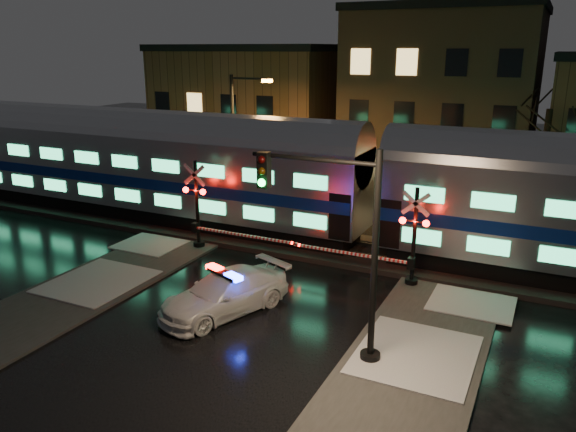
% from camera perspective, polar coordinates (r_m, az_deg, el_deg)
% --- Properties ---
extents(ground, '(120.00, 120.00, 0.00)m').
position_cam_1_polar(ground, '(22.86, -1.48, -7.09)').
color(ground, black).
rests_on(ground, ground).
extents(ballast, '(90.00, 4.20, 0.24)m').
position_cam_1_polar(ballast, '(27.04, 3.38, -3.00)').
color(ballast, black).
rests_on(ballast, ground).
extents(sidewalk_left, '(4.00, 20.00, 0.12)m').
position_cam_1_polar(sidewalk_left, '(22.41, -24.13, -8.99)').
color(sidewalk_left, '#2D2D2D').
rests_on(sidewalk_left, ground).
extents(sidewalk_right, '(4.00, 20.00, 0.12)m').
position_cam_1_polar(sidewalk_right, '(15.86, 10.18, -18.86)').
color(sidewalk_right, '#2D2D2D').
rests_on(sidewalk_right, ground).
extents(building_left, '(14.00, 10.00, 9.00)m').
position_cam_1_polar(building_left, '(46.70, -3.37, 10.85)').
color(building_left, '#563421').
rests_on(building_left, ground).
extents(building_mid, '(12.00, 11.00, 11.50)m').
position_cam_1_polar(building_mid, '(41.92, 15.55, 11.34)').
color(building_mid, brown).
rests_on(building_mid, ground).
extents(train, '(51.00, 3.12, 5.92)m').
position_cam_1_polar(train, '(25.29, 8.88, 3.15)').
color(train, black).
rests_on(train, ballast).
extents(police_car, '(3.75, 5.48, 1.64)m').
position_cam_1_polar(police_car, '(20.52, -6.46, -7.80)').
color(police_car, silver).
rests_on(police_car, ground).
extents(crossing_signal_right, '(5.78, 0.66, 4.09)m').
position_cam_1_polar(crossing_signal_right, '(22.74, 11.71, -2.99)').
color(crossing_signal_right, black).
rests_on(crossing_signal_right, ground).
extents(crossing_signal_left, '(6.03, 0.67, 4.27)m').
position_cam_1_polar(crossing_signal_left, '(26.51, -8.66, 0.17)').
color(crossing_signal_left, black).
rests_on(crossing_signal_left, ground).
extents(traffic_light, '(4.25, 0.74, 6.57)m').
position_cam_1_polar(traffic_light, '(16.65, 5.38, -3.48)').
color(traffic_light, black).
rests_on(traffic_light, ground).
extents(streetlight, '(2.61, 0.27, 7.82)m').
position_cam_1_polar(streetlight, '(32.52, -5.20, 8.28)').
color(streetlight, black).
rests_on(streetlight, ground).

